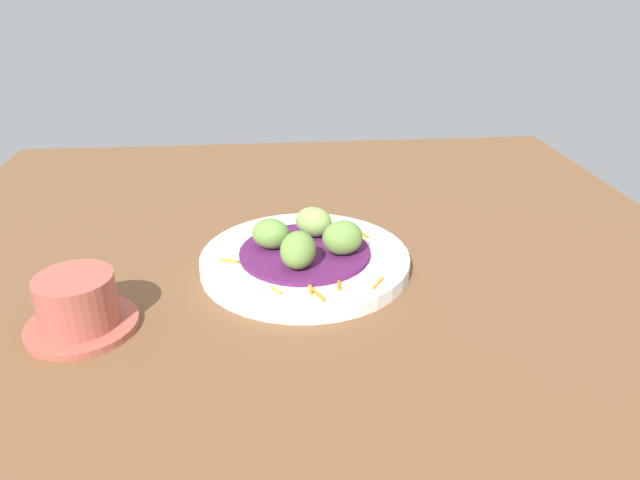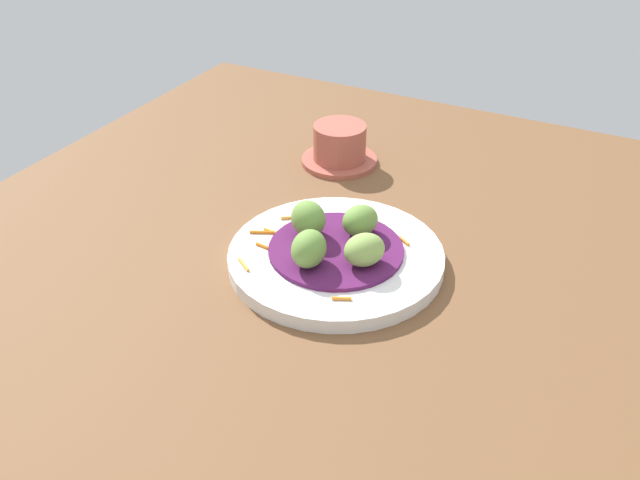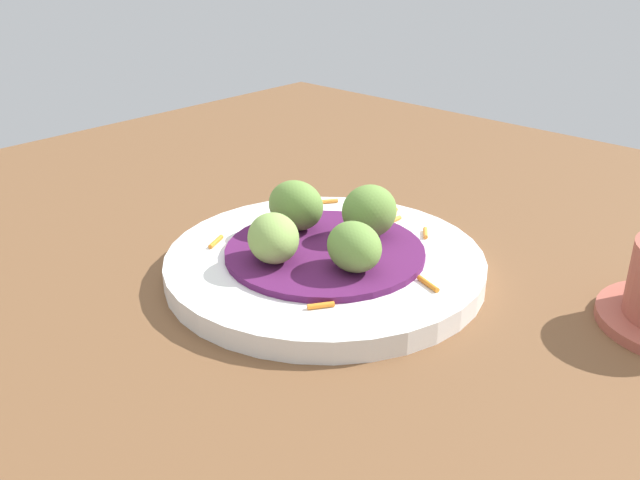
% 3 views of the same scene
% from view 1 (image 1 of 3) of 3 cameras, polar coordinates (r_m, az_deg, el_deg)
% --- Properties ---
extents(table_surface, '(1.10, 1.10, 0.02)m').
position_cam_1_polar(table_surface, '(0.77, -1.52, -2.85)').
color(table_surface, brown).
rests_on(table_surface, ground).
extents(main_plate, '(0.27, 0.27, 0.02)m').
position_cam_1_polar(main_plate, '(0.75, -1.32, -2.02)').
color(main_plate, white).
rests_on(main_plate, table_surface).
extents(cabbage_bed, '(0.17, 0.17, 0.01)m').
position_cam_1_polar(cabbage_bed, '(0.74, -1.33, -1.20)').
color(cabbage_bed, '#51194C').
rests_on(cabbage_bed, main_plate).
extents(carrot_garnish, '(0.20, 0.19, 0.00)m').
position_cam_1_polar(carrot_garnish, '(0.70, -0.91, -3.07)').
color(carrot_garnish, orange).
rests_on(carrot_garnish, main_plate).
extents(guac_scoop_left, '(0.06, 0.05, 0.04)m').
position_cam_1_polar(guac_scoop_left, '(0.73, 2.20, 0.23)').
color(guac_scoop_left, olive).
rests_on(guac_scoop_left, cabbage_bed).
extents(guac_scoop_center, '(0.06, 0.06, 0.04)m').
position_cam_1_polar(guac_scoop_center, '(0.77, -0.62, 1.78)').
color(guac_scoop_center, '#84A851').
rests_on(guac_scoop_center, cabbage_bed).
extents(guac_scoop_right, '(0.06, 0.05, 0.04)m').
position_cam_1_polar(guac_scoop_right, '(0.74, -4.79, 0.63)').
color(guac_scoop_right, olive).
rests_on(guac_scoop_right, cabbage_bed).
extents(guac_scoop_back, '(0.06, 0.06, 0.05)m').
position_cam_1_polar(guac_scoop_back, '(0.69, -2.15, -0.99)').
color(guac_scoop_back, olive).
rests_on(guac_scoop_back, cabbage_bed).
extents(terracotta_bowl, '(0.12, 0.12, 0.06)m').
position_cam_1_polar(terracotta_bowl, '(0.67, -22.44, -5.94)').
color(terracotta_bowl, '#A85142').
rests_on(terracotta_bowl, table_surface).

